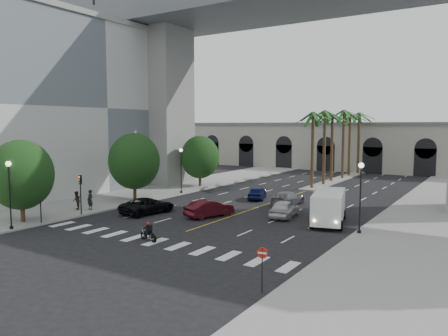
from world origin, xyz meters
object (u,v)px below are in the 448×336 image
car_a (285,208)px  do_not_enter_sign (262,260)px  car_d (288,198)px  car_b (209,208)px  traffic_signal_near (40,194)px  pedestrian_b (76,201)px  lamp_post_left_far (181,167)px  pedestrian_a (90,200)px  lamp_post_right (360,192)px  lamp_post_left_near (10,189)px  cargo_van (329,206)px  car_e (257,193)px  car_c (148,205)px  traffic_signal_far (80,188)px  motorcycle_rider (149,233)px

car_a → do_not_enter_sign: bearing=102.9°
car_d → do_not_enter_sign: bearing=112.1°
car_d → car_b: bearing=69.3°
traffic_signal_near → pedestrian_b: (-2.07, 5.18, -1.49)m
lamp_post_left_far → pedestrian_b: bearing=-98.4°
pedestrian_a → pedestrian_b: 1.27m
car_d → lamp_post_right: bearing=139.8°
lamp_post_right → pedestrian_b: lamp_post_right is taller
traffic_signal_near → pedestrian_b: 5.77m
car_d → pedestrian_a: 19.21m
lamp_post_left_near → car_b: 16.02m
traffic_signal_near → car_d: size_ratio=0.75×
lamp_post_left_far → cargo_van: lamp_post_left_far is taller
car_e → lamp_post_left_near: bearing=48.1°
car_e → cargo_van: size_ratio=0.64×
car_c → pedestrian_b: 6.90m
car_a → cargo_van: cargo_van is taller
traffic_signal_near → traffic_signal_far: (0.00, 4.00, 0.00)m
car_c → cargo_van: bearing=-154.4°
traffic_signal_far → car_b: 11.55m
pedestrian_a → do_not_enter_sign: do_not_enter_sign is taller
cargo_van → motorcycle_rider: bearing=-140.6°
motorcycle_rider → car_b: car_b is taller
motorcycle_rider → traffic_signal_near: bearing=-161.0°
car_a → car_e: size_ratio=1.08×
lamp_post_left_near → motorcycle_rider: size_ratio=2.93×
lamp_post_left_near → lamp_post_left_far: bearing=90.0°
car_e → car_a: bearing=112.7°
traffic_signal_near → car_b: (9.80, 9.85, -1.76)m
lamp_post_left_near → car_a: (15.52, 15.80, -2.45)m
lamp_post_left_far → pedestrian_b: lamp_post_left_far is taller
traffic_signal_near → motorcycle_rider: size_ratio=2.00×
lamp_post_left_far → motorcycle_rider: bearing=-58.2°
traffic_signal_far → pedestrian_b: size_ratio=2.09×
car_e → do_not_enter_sign: size_ratio=1.87×
lamp_post_left_far → motorcycle_rider: size_ratio=2.93×
motorcycle_rider → cargo_van: size_ratio=0.28×
car_a → pedestrian_a: 18.05m
traffic_signal_far → car_b: (9.80, 5.85, -1.76)m
lamp_post_right → lamp_post_left_near: bearing=-150.3°
motorcycle_rider → car_c: size_ratio=0.34×
traffic_signal_far → pedestrian_a: 2.60m
lamp_post_left_far → car_b: 13.38m
lamp_post_left_near → lamp_post_right: (22.80, 13.00, 0.00)m
car_c → pedestrian_b: bearing=32.8°
lamp_post_left_near → pedestrian_b: 8.22m
traffic_signal_near → cargo_van: (19.56, 12.82, -1.05)m
lamp_post_left_near → traffic_signal_near: 2.60m
car_c → pedestrian_b: size_ratio=3.03×
car_a → car_c: size_ratio=0.85×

